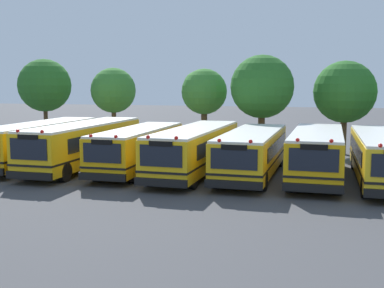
% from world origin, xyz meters
% --- Properties ---
extents(ground_plane, '(160.00, 160.00, 0.00)m').
position_xyz_m(ground_plane, '(0.00, 0.00, 0.00)').
color(ground_plane, '#424244').
extents(school_bus_0, '(2.67, 11.01, 2.68)m').
position_xyz_m(school_bus_0, '(-9.85, 0.20, 1.41)').
color(school_bus_0, '#EAA80C').
rests_on(school_bus_0, ground_plane).
extents(school_bus_1, '(2.59, 11.33, 2.75)m').
position_xyz_m(school_bus_1, '(-6.67, -0.15, 1.45)').
color(school_bus_1, yellow).
rests_on(school_bus_1, ground_plane).
extents(school_bus_2, '(2.49, 9.81, 2.55)m').
position_xyz_m(school_bus_2, '(-3.20, -0.25, 1.34)').
color(school_bus_2, '#EAA80C').
rests_on(school_bus_2, ground_plane).
extents(school_bus_3, '(2.77, 11.40, 2.63)m').
position_xyz_m(school_bus_3, '(0.09, -0.02, 1.39)').
color(school_bus_3, yellow).
rests_on(school_bus_3, ground_plane).
extents(school_bus_4, '(2.77, 10.44, 2.53)m').
position_xyz_m(school_bus_4, '(3.27, -0.08, 1.34)').
color(school_bus_4, yellow).
rests_on(school_bus_4, ground_plane).
extents(school_bus_5, '(2.74, 9.98, 2.63)m').
position_xyz_m(school_bus_5, '(6.63, -0.12, 1.39)').
color(school_bus_5, '#EAA80C').
rests_on(school_bus_5, ground_plane).
extents(school_bus_6, '(2.59, 10.94, 2.55)m').
position_xyz_m(school_bus_6, '(9.80, -0.01, 1.35)').
color(school_bus_6, yellow).
rests_on(school_bus_6, ground_plane).
extents(tree_0, '(4.29, 4.29, 6.95)m').
position_xyz_m(tree_0, '(-15.11, 9.56, 4.83)').
color(tree_0, '#4C3823').
rests_on(tree_0, ground_plane).
extents(tree_1, '(3.62, 3.62, 6.22)m').
position_xyz_m(tree_1, '(-9.54, 10.30, 4.35)').
color(tree_1, '#4C3823').
rests_on(tree_1, ground_plane).
extents(tree_2, '(3.42, 3.42, 6.06)m').
position_xyz_m(tree_2, '(-1.91, 9.67, 4.41)').
color(tree_2, '#4C3823').
rests_on(tree_2, ground_plane).
extents(tree_3, '(4.40, 4.40, 6.94)m').
position_xyz_m(tree_3, '(2.66, 8.06, 4.78)').
color(tree_3, '#4C3823').
rests_on(tree_3, ground_plane).
extents(tree_4, '(4.32, 4.32, 6.54)m').
position_xyz_m(tree_4, '(8.38, 9.71, 4.33)').
color(tree_4, '#4C3823').
rests_on(tree_4, ground_plane).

